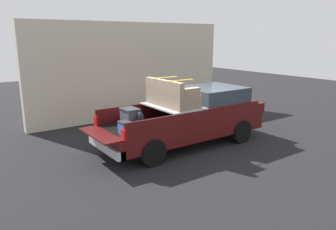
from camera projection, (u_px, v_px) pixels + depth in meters
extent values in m
plane|color=black|center=(183.00, 145.00, 10.62)|extent=(40.00, 40.00, 0.00)
cube|color=#470F0F|center=(183.00, 127.00, 10.48)|extent=(5.50, 1.92, 0.48)
cube|color=black|center=(152.00, 125.00, 9.74)|extent=(2.80, 1.80, 0.04)
cube|color=#470F0F|center=(136.00, 112.00, 10.43)|extent=(2.80, 0.06, 0.50)
cube|color=#470F0F|center=(170.00, 124.00, 8.95)|extent=(2.80, 0.06, 0.50)
cube|color=#470F0F|center=(187.00, 112.00, 10.46)|extent=(0.06, 1.80, 0.50)
cube|color=#470F0F|center=(100.00, 135.00, 8.80)|extent=(0.55, 1.80, 0.04)
cube|color=#B2B2B7|center=(173.00, 106.00, 10.06)|extent=(1.25, 1.92, 0.04)
cube|color=#470F0F|center=(214.00, 107.00, 11.12)|extent=(2.30, 1.92, 0.50)
cube|color=#2D3842|center=(212.00, 94.00, 10.95)|extent=(1.94, 1.76, 0.47)
cube|color=#470F0F|center=(241.00, 104.00, 11.89)|extent=(0.40, 1.82, 0.38)
cube|color=#B2B2B7|center=(106.00, 147.00, 8.98)|extent=(0.24, 1.92, 0.24)
cube|color=red|center=(96.00, 121.00, 9.61)|extent=(0.06, 0.20, 0.28)
cube|color=red|center=(123.00, 135.00, 8.21)|extent=(0.06, 0.20, 0.28)
cylinder|color=black|center=(205.00, 120.00, 12.21)|extent=(0.77, 0.30, 0.77)
cylinder|color=black|center=(240.00, 131.00, 10.81)|extent=(0.77, 0.30, 0.77)
cylinder|color=black|center=(123.00, 136.00, 10.25)|extent=(0.77, 0.30, 0.77)
cylinder|color=black|center=(152.00, 152.00, 8.85)|extent=(0.77, 0.30, 0.77)
cube|color=#474C56|center=(130.00, 117.00, 9.64)|extent=(0.40, 0.55, 0.46)
cube|color=#31353C|center=(130.00, 109.00, 9.58)|extent=(0.44, 0.59, 0.05)
ellipsoid|color=black|center=(140.00, 120.00, 9.38)|extent=(0.20, 0.33, 0.47)
ellipsoid|color=black|center=(137.00, 122.00, 9.33)|extent=(0.09, 0.23, 0.21)
cube|color=#3359B2|center=(125.00, 128.00, 8.80)|extent=(0.26, 0.34, 0.30)
cube|color=#262628|center=(125.00, 122.00, 8.76)|extent=(0.28, 0.36, 0.04)
cube|color=#84705B|center=(173.00, 99.00, 10.00)|extent=(0.82, 1.83, 0.42)
cube|color=#84705B|center=(164.00, 86.00, 9.72)|extent=(0.16, 1.83, 0.40)
cube|color=#84705B|center=(159.00, 85.00, 10.60)|extent=(0.58, 0.20, 0.22)
cube|color=#84705B|center=(191.00, 92.00, 9.31)|extent=(0.58, 0.20, 0.22)
cube|color=yellow|center=(165.00, 77.00, 10.18)|extent=(0.92, 0.03, 0.02)
cube|color=yellow|center=(181.00, 80.00, 9.53)|extent=(0.92, 0.03, 0.02)
cube|color=beige|center=(132.00, 70.00, 14.04)|extent=(9.17, 0.36, 4.08)
cylinder|color=#3F4C66|center=(190.00, 104.00, 14.84)|extent=(0.56, 0.56, 0.90)
cylinder|color=#3F4C66|center=(191.00, 94.00, 14.72)|extent=(0.60, 0.60, 0.08)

